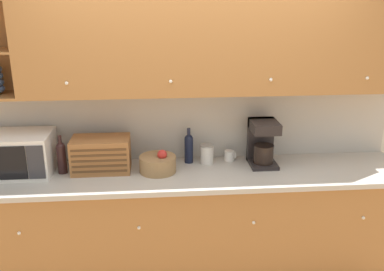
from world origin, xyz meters
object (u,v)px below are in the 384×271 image
microwave (16,154)px  bread_box (101,154)px  second_wine_bottle (189,147)px  coffee_maker (263,142)px  fruit_basket (158,164)px  mug (230,156)px  wine_bottle (61,156)px  storage_canister (207,154)px

microwave → bread_box: size_ratio=1.22×
second_wine_bottle → coffee_maker: (0.60, -0.08, 0.06)m
fruit_basket → mug: 0.64m
wine_bottle → storage_canister: (1.16, 0.10, -0.06)m
wine_bottle → coffee_maker: (1.61, 0.05, 0.05)m
fruit_basket → second_wine_bottle: (0.26, 0.18, 0.07)m
bread_box → coffee_maker: 1.31m
microwave → wine_bottle: (0.35, -0.02, -0.02)m
storage_canister → mug: storage_canister is taller
bread_box → storage_canister: bread_box is taller
bread_box → wine_bottle: bearing=-175.2°
second_wine_bottle → mug: bearing=1.8°
bread_box → mug: bread_box is taller
second_wine_bottle → coffee_maker: coffee_maker is taller
coffee_maker → microwave: bearing=-179.0°
microwave → bread_box: bearing=0.4°
fruit_basket → bread_box: bearing=171.6°
storage_canister → bread_box: bearing=-175.1°
wine_bottle → mug: wine_bottle is taller
wine_bottle → storage_canister: bearing=4.9°
bread_box → coffee_maker: (1.31, 0.03, 0.06)m
storage_canister → microwave: bearing=-177.1°
microwave → wine_bottle: size_ratio=1.78×
fruit_basket → coffee_maker: bearing=6.3°
microwave → bread_box: microwave is taller
storage_canister → second_wine_bottle: bearing=165.0°
microwave → coffee_maker: 1.96m
microwave → wine_bottle: 0.35m
fruit_basket → coffee_maker: size_ratio=0.77×
wine_bottle → fruit_basket: size_ratio=1.08×
microwave → second_wine_bottle: (1.36, 0.12, -0.03)m
microwave → bread_box: 0.65m
bread_box → fruit_basket: bearing=-8.4°
microwave → storage_canister: microwave is taller
bread_box → microwave: bearing=-179.6°
fruit_basket → storage_canister: 0.43m
microwave → mug: bearing=4.3°
wine_bottle → bread_box: bearing=4.8°
mug → coffee_maker: bearing=-20.5°
coffee_maker → second_wine_bottle: bearing=172.1°
bread_box → fruit_basket: bread_box is taller
storage_canister → mug: size_ratio=1.72×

